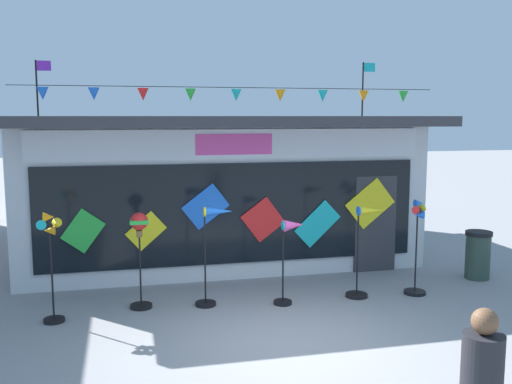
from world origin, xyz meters
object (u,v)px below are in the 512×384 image
wind_spinner_left (139,240)px  wind_spinner_right (364,245)px  wind_spinner_far_left (51,254)px  wind_spinner_far_right (417,243)px  wind_spinner_center_right (290,248)px  kite_shop_building (212,182)px  trash_bin (478,255)px  wind_spinner_center_left (213,243)px

wind_spinner_left → wind_spinner_right: bearing=-4.1°
wind_spinner_far_left → wind_spinner_far_right: size_ratio=1.01×
wind_spinner_left → wind_spinner_center_right: 2.54m
wind_spinner_right → wind_spinner_far_right: size_ratio=0.94×
wind_spinner_left → wind_spinner_right: 3.94m
wind_spinner_center_right → wind_spinner_right: size_ratio=0.90×
kite_shop_building → wind_spinner_far_right: size_ratio=4.96×
wind_spinner_far_left → trash_bin: size_ratio=1.85×
kite_shop_building → wind_spinner_left: (-1.86, -4.06, -0.46)m
wind_spinner_far_right → trash_bin: size_ratio=1.83×
kite_shop_building → wind_spinner_far_left: (-3.22, -4.44, -0.53)m
wind_spinner_right → wind_spinner_far_left: bearing=-178.9°
trash_bin → wind_spinner_far_left: bearing=-175.3°
wind_spinner_right → trash_bin: bearing=11.5°
wind_spinner_center_left → wind_spinner_right: 2.70m
wind_spinner_right → kite_shop_building: bearing=115.4°
wind_spinner_far_right → trash_bin: (1.72, 0.66, -0.48)m
wind_spinner_far_left → trash_bin: 8.02m
wind_spinner_center_right → wind_spinner_left: bearing=171.8°
wind_spinner_center_left → wind_spinner_right: bearing=-3.3°
wind_spinner_far_left → wind_spinner_center_left: (2.59, 0.26, -0.01)m
wind_spinner_far_left → wind_spinner_left: wind_spinner_far_left is taller
wind_spinner_far_left → wind_spinner_left: 1.42m
wind_spinner_right → wind_spinner_far_right: (0.97, -0.11, 0.02)m
wind_spinner_left → wind_spinner_center_right: wind_spinner_left is taller
trash_bin → kite_shop_building: bearing=141.4°
wind_spinner_left → wind_spinner_center_right: bearing=-8.2°
wind_spinner_center_right → trash_bin: bearing=8.7°
trash_bin → wind_spinner_left: bearing=-177.7°
wind_spinner_center_left → trash_bin: (5.39, 0.39, -0.61)m
wind_spinner_far_left → wind_spinner_center_right: 3.87m
wind_spinner_center_left → wind_spinner_far_left: bearing=-174.3°
wind_spinner_left → trash_bin: 6.65m
kite_shop_building → wind_spinner_center_left: 4.27m
wind_spinner_far_left → wind_spinner_left: (1.36, 0.39, 0.07)m
kite_shop_building → wind_spinner_center_right: size_ratio=5.87×
wind_spinner_right → wind_spinner_left: bearing=175.9°
wind_spinner_left → wind_spinner_far_right: 4.91m
wind_spinner_left → trash_bin: wind_spinner_left is taller
wind_spinner_left → kite_shop_building: bearing=65.4°
wind_spinner_center_left → wind_spinner_center_right: wind_spinner_center_left is taller
wind_spinner_far_left → kite_shop_building: bearing=54.1°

